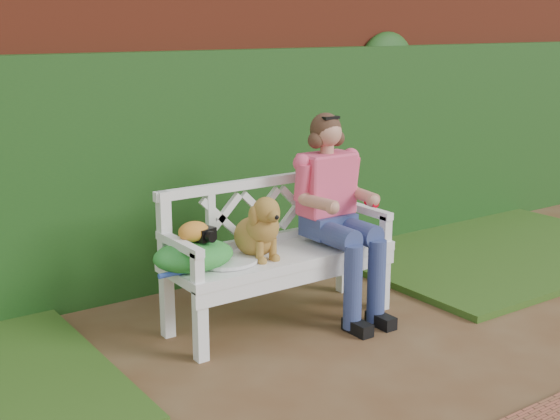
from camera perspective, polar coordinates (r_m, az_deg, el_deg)
ground at (r=4.40m, az=4.21°, el=-11.43°), size 60.00×60.00×0.00m
brick_wall at (r=5.62m, az=-7.93°, el=5.88°), size 10.00×0.30×2.20m
ivy_hedge at (r=5.47m, az=-6.78°, el=3.03°), size 10.00×0.18×1.70m
grass_right at (r=6.59m, az=15.59°, el=-2.88°), size 2.60×2.00×0.05m
garden_bench at (r=4.84m, az=-0.00°, el=-5.87°), size 1.63×0.75×0.48m
seated_woman at (r=4.93m, az=3.84°, el=-0.72°), size 0.69×0.82×1.27m
dog at (r=4.59m, az=-1.73°, el=-1.19°), size 0.29×0.38×0.40m
tennis_racket at (r=4.49m, az=-4.17°, el=-4.02°), size 0.73×0.43×0.03m
green_bag at (r=4.44m, az=-6.60°, el=-3.40°), size 0.54×0.44×0.17m
camera_item at (r=4.41m, az=-5.75°, el=-1.84°), size 0.13×0.11×0.08m
baseball_glove at (r=4.39m, az=-6.60°, el=-1.63°), size 0.22×0.19×0.12m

